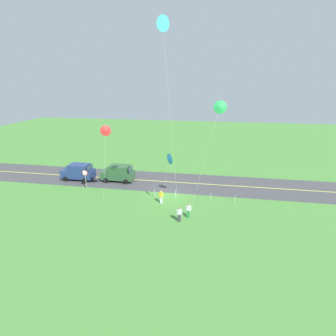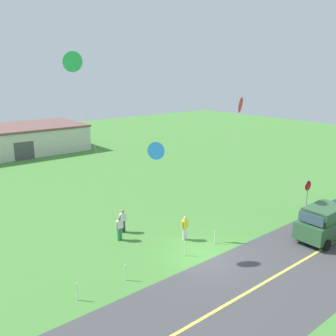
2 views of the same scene
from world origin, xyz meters
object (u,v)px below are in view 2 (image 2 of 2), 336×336
(person_adult_near, at_px, (119,228))
(person_child_watcher, at_px, (123,220))
(warehouse_distant, at_px, (11,140))
(kite_blue_mid, at_px, (156,151))
(stop_sign, at_px, (307,190))
(kite_red_low, at_px, (72,62))
(person_adult_companion, at_px, (185,227))
(car_suv_foreground, at_px, (325,222))
(kite_green_far, at_px, (240,105))

(person_adult_near, relative_size, person_child_watcher, 1.00)
(warehouse_distant, bearing_deg, kite_blue_mid, -91.19)
(stop_sign, relative_size, kite_blue_mid, 0.40)
(kite_blue_mid, relative_size, warehouse_distant, 0.34)
(person_child_watcher, bearing_deg, kite_red_low, -129.33)
(person_adult_companion, distance_m, kite_red_low, 11.90)
(kite_red_low, bearing_deg, car_suv_foreground, -33.36)
(person_adult_near, relative_size, person_adult_companion, 1.00)
(person_adult_near, distance_m, person_child_watcher, 1.20)
(car_suv_foreground, height_order, person_child_watcher, car_suv_foreground)
(person_adult_near, height_order, warehouse_distant, warehouse_distant)
(stop_sign, distance_m, person_child_watcher, 14.03)
(stop_sign, xyz_separation_m, person_adult_near, (-13.52, 4.99, -0.94))
(stop_sign, bearing_deg, warehouse_distant, 106.40)
(person_adult_companion, xyz_separation_m, kite_red_low, (-5.66, 2.82, 10.08))
(person_adult_companion, distance_m, warehouse_distant, 33.98)
(car_suv_foreground, bearing_deg, person_child_watcher, 136.49)
(kite_red_low, height_order, kite_blue_mid, kite_red_low)
(person_adult_companion, relative_size, warehouse_distant, 0.09)
(person_adult_near, relative_size, kite_green_far, 0.18)
(car_suv_foreground, relative_size, kite_red_low, 0.38)
(kite_red_low, bearing_deg, person_adult_companion, -26.48)
(car_suv_foreground, height_order, kite_blue_mid, kite_blue_mid)
(kite_green_far, bearing_deg, stop_sign, -33.73)
(car_suv_foreground, xyz_separation_m, kite_red_low, (-12.70, 8.36, 9.79))
(warehouse_distant, bearing_deg, person_child_watcher, -93.77)
(kite_blue_mid, distance_m, kite_green_far, 7.21)
(car_suv_foreground, distance_m, person_child_watcher, 13.11)
(person_adult_near, bearing_deg, kite_green_far, 17.76)
(kite_green_far, relative_size, warehouse_distant, 0.48)
(person_adult_near, distance_m, person_adult_companion, 4.18)
(kite_red_low, bearing_deg, kite_blue_mid, -16.62)
(kite_blue_mid, bearing_deg, car_suv_foreground, -40.62)
(kite_red_low, bearing_deg, warehouse_distant, 80.52)
(warehouse_distant, bearing_deg, kite_green_far, -79.68)
(car_suv_foreground, distance_m, person_adult_near, 13.15)
(person_adult_near, xyz_separation_m, kite_blue_mid, (2.15, -1.13, 4.89))
(kite_red_low, distance_m, kite_green_far, 11.78)
(kite_red_low, relative_size, kite_blue_mid, 1.83)
(person_adult_near, height_order, kite_green_far, kite_green_far)
(kite_blue_mid, bearing_deg, kite_red_low, 163.38)
(person_child_watcher, distance_m, kite_red_low, 10.60)
(person_adult_companion, bearing_deg, kite_green_far, 54.99)
(car_suv_foreground, relative_size, person_child_watcher, 2.75)
(person_adult_near, bearing_deg, person_adult_companion, -8.68)
(person_adult_companion, distance_m, person_child_watcher, 4.26)
(car_suv_foreground, xyz_separation_m, person_adult_companion, (-7.05, 5.55, -0.29))
(stop_sign, distance_m, kite_blue_mid, 12.64)
(person_adult_near, xyz_separation_m, warehouse_distant, (2.82, 31.37, 0.89))
(kite_blue_mid, bearing_deg, person_adult_companion, -52.46)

